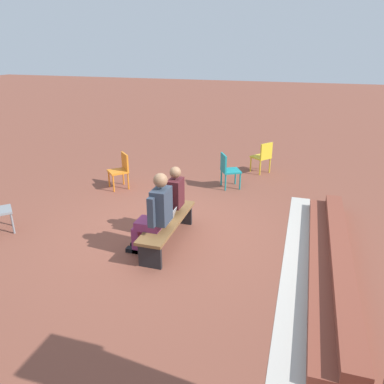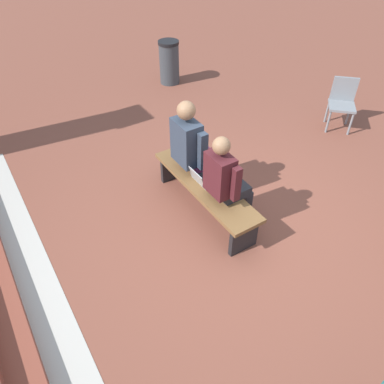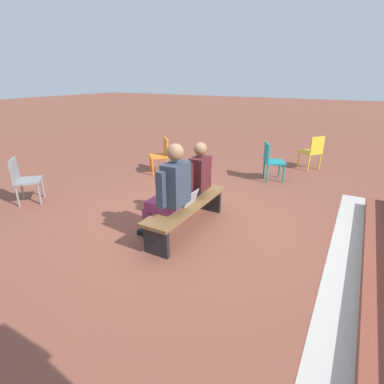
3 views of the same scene
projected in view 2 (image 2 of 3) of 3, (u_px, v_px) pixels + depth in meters
name	position (u px, v px, depth m)	size (l,w,h in m)	color
ground_plane	(232.00, 220.00, 4.78)	(60.00, 60.00, 0.00)	brown
concrete_strip	(38.00, 283.00, 4.04)	(5.57, 0.40, 0.01)	#B7B2A8
bench	(205.00, 189.00, 4.70)	(1.80, 0.44, 0.45)	brown
person_student	(226.00, 180.00, 4.29)	(0.52, 0.65, 1.30)	#232328
person_adult	(194.00, 148.00, 4.71)	(0.58, 0.74, 1.41)	#7F2D5B
laptop	(202.00, 179.00, 4.63)	(0.32, 0.29, 0.21)	#9EA0A5
plastic_chair_far_left	(342.00, 101.00, 6.26)	(0.59, 0.59, 0.84)	gray
litter_bin	(169.00, 62.00, 7.64)	(0.42, 0.42, 0.86)	#383D42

